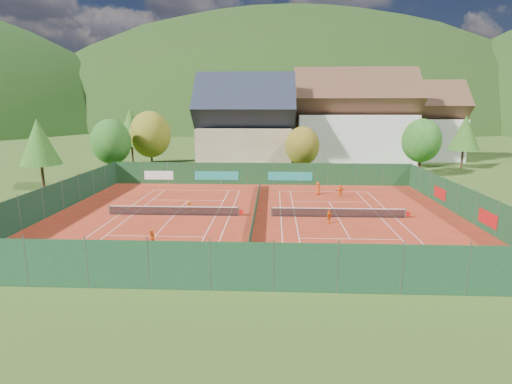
% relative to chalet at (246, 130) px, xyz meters
% --- Properties ---
extents(ground, '(600.00, 600.00, 0.00)m').
position_rel_chalet_xyz_m(ground, '(3.00, -30.00, -6.64)').
color(ground, '#304E18').
rests_on(ground, ground).
extents(clay_pad, '(40.00, 32.00, 0.01)m').
position_rel_chalet_xyz_m(clay_pad, '(3.00, -30.00, -6.62)').
color(clay_pad, '#9C2A16').
rests_on(clay_pad, ground).
extents(court_markings_left, '(11.03, 23.83, 0.00)m').
position_rel_chalet_xyz_m(court_markings_left, '(-5.00, -30.00, -6.61)').
color(court_markings_left, white).
rests_on(court_markings_left, ground).
extents(court_markings_right, '(11.03, 23.83, 0.00)m').
position_rel_chalet_xyz_m(court_markings_right, '(11.00, -30.00, -6.61)').
color(court_markings_right, white).
rests_on(court_markings_right, ground).
extents(tennis_net_left, '(13.30, 0.10, 1.02)m').
position_rel_chalet_xyz_m(tennis_net_left, '(-4.85, -30.00, -6.12)').
color(tennis_net_left, '#59595B').
rests_on(tennis_net_left, ground).
extents(tennis_net_right, '(13.30, 0.10, 1.02)m').
position_rel_chalet_xyz_m(tennis_net_right, '(11.15, -30.00, -6.12)').
color(tennis_net_right, '#59595B').
rests_on(tennis_net_right, ground).
extents(court_divider, '(0.03, 28.80, 1.00)m').
position_rel_chalet_xyz_m(court_divider, '(3.00, -30.00, -6.12)').
color(court_divider, '#153C24').
rests_on(court_divider, ground).
extents(fence_north, '(40.00, 0.10, 3.00)m').
position_rel_chalet_xyz_m(fence_north, '(2.54, -14.01, -5.16)').
color(fence_north, '#153B1C').
rests_on(fence_north, ground).
extents(fence_south, '(40.00, 0.04, 3.00)m').
position_rel_chalet_xyz_m(fence_south, '(3.00, -46.00, -5.12)').
color(fence_south, '#163D23').
rests_on(fence_south, ground).
extents(fence_west, '(0.04, 32.00, 3.00)m').
position_rel_chalet_xyz_m(fence_west, '(-17.00, -30.00, -5.12)').
color(fence_west, '#133520').
rests_on(fence_west, ground).
extents(fence_east, '(0.09, 32.00, 3.00)m').
position_rel_chalet_xyz_m(fence_east, '(23.00, -29.95, -5.14)').
color(fence_east, '#153B1F').
rests_on(fence_east, ground).
extents(chalet, '(16.20, 12.00, 16.00)m').
position_rel_chalet_xyz_m(chalet, '(0.00, 0.00, 0.00)').
color(chalet, '#C3B08A').
rests_on(chalet, ground).
extents(hotel_block_a, '(21.60, 11.00, 17.25)m').
position_rel_chalet_xyz_m(hotel_block_a, '(19.00, 6.00, 0.76)').
color(hotel_block_a, silver).
rests_on(hotel_block_a, ground).
extents(hotel_block_b, '(17.28, 10.00, 15.50)m').
position_rel_chalet_xyz_m(hotel_block_b, '(33.00, 14.00, -0.01)').
color(hotel_block_b, silver).
rests_on(hotel_block_b, ground).
extents(tree_west_front, '(5.72, 5.72, 8.69)m').
position_rel_chalet_xyz_m(tree_west_front, '(-19.00, -10.00, -1.23)').
color(tree_west_front, '#4B2F1B').
rests_on(tree_west_front, ground).
extents(tree_west_mid, '(6.44, 6.44, 9.78)m').
position_rel_chalet_xyz_m(tree_west_mid, '(-15.00, -4.00, -0.56)').
color(tree_west_mid, '#412E17').
rests_on(tree_west_mid, ground).
extents(tree_west_back, '(5.60, 5.60, 10.00)m').
position_rel_chalet_xyz_m(tree_west_back, '(-21.00, 4.00, 0.11)').
color(tree_west_back, '#4B2B1B').
rests_on(tree_west_back, ground).
extents(tree_center, '(5.01, 5.01, 7.60)m').
position_rel_chalet_xyz_m(tree_center, '(9.00, -8.00, -1.91)').
color(tree_center, '#442A18').
rests_on(tree_center, ground).
extents(tree_east_front, '(5.72, 5.72, 8.69)m').
position_rel_chalet_xyz_m(tree_east_front, '(27.00, -6.00, -1.23)').
color(tree_east_front, '#482E19').
rests_on(tree_east_front, ground).
extents(tree_east_mid, '(5.04, 5.04, 9.00)m').
position_rel_chalet_xyz_m(tree_east_mid, '(37.00, 2.00, -0.56)').
color(tree_east_mid, '#4E2C1B').
rests_on(tree_east_mid, ground).
extents(tree_west_side, '(5.04, 5.04, 9.00)m').
position_rel_chalet_xyz_m(tree_west_side, '(-25.00, -18.00, -0.56)').
color(tree_west_side, '#4B2B1B').
rests_on(tree_west_side, ground).
extents(tree_east_back, '(7.15, 7.15, 10.86)m').
position_rel_chalet_xyz_m(tree_east_back, '(29.00, 10.00, 0.12)').
color(tree_east_back, '#452D18').
rests_on(tree_east_back, ground).
extents(mountain_backdrop, '(820.00, 530.00, 242.00)m').
position_rel_chalet_xyz_m(mountain_backdrop, '(31.54, 203.48, -46.26)').
color(mountain_backdrop, black).
rests_on(mountain_backdrop, ground).
extents(ball_hopper, '(0.34, 0.34, 0.80)m').
position_rel_chalet_xyz_m(ball_hopper, '(16.03, -41.85, -6.07)').
color(ball_hopper, slate).
rests_on(ball_hopper, ground).
extents(loose_ball_0, '(0.07, 0.07, 0.07)m').
position_rel_chalet_xyz_m(loose_ball_0, '(-4.04, -37.57, -6.59)').
color(loose_ball_0, '#CCD833').
rests_on(loose_ball_0, ground).
extents(loose_ball_1, '(0.07, 0.07, 0.07)m').
position_rel_chalet_xyz_m(loose_ball_1, '(6.53, -37.46, -6.59)').
color(loose_ball_1, '#CCD833').
rests_on(loose_ball_1, ground).
extents(loose_ball_2, '(0.07, 0.07, 0.07)m').
position_rel_chalet_xyz_m(loose_ball_2, '(5.87, -27.76, -6.59)').
color(loose_ball_2, '#CCD833').
rests_on(loose_ball_2, ground).
extents(player_left_near, '(0.52, 0.47, 1.18)m').
position_rel_chalet_xyz_m(player_left_near, '(-4.83, -41.23, -6.03)').
color(player_left_near, '#DE5113').
rests_on(player_left_near, ground).
extents(player_left_mid, '(0.71, 0.66, 1.18)m').
position_rel_chalet_xyz_m(player_left_mid, '(-4.59, -38.49, -6.03)').
color(player_left_mid, '#D35612').
rests_on(player_left_mid, ground).
extents(player_left_far, '(0.94, 0.67, 1.31)m').
position_rel_chalet_xyz_m(player_left_far, '(-3.57, -29.36, -5.97)').
color(player_left_far, '#E35C14').
rests_on(player_left_far, ground).
extents(player_right_near, '(0.76, 0.81, 1.34)m').
position_rel_chalet_xyz_m(player_right_near, '(9.87, -32.08, -5.95)').
color(player_right_near, orange).
rests_on(player_right_near, ground).
extents(player_right_far_a, '(0.91, 0.79, 1.58)m').
position_rel_chalet_xyz_m(player_right_far_a, '(10.11, -19.94, -5.84)').
color(player_right_far_a, '#CF4312').
rests_on(player_right_far_a, ground).
extents(player_right_far_b, '(1.47, 0.83, 1.52)m').
position_rel_chalet_xyz_m(player_right_far_b, '(12.60, -21.34, -5.87)').
color(player_right_far_b, orange).
rests_on(player_right_far_b, ground).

